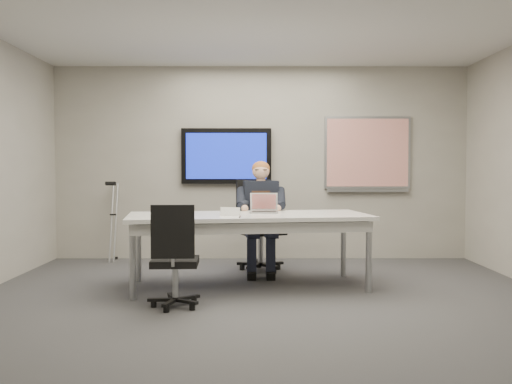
{
  "coord_description": "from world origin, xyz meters",
  "views": [
    {
      "loc": [
        -0.1,
        -5.32,
        1.32
      ],
      "look_at": [
        -0.08,
        1.1,
        1.05
      ],
      "focal_mm": 40.0,
      "sensor_mm": 36.0,
      "label": 1
    }
  ],
  "objects_px": {
    "office_chair_near": "(175,276)",
    "seated_person": "(261,229)",
    "laptop": "(264,208)",
    "office_chair_far": "(259,242)",
    "conference_table": "(248,223)"
  },
  "relations": [
    {
      "from": "laptop",
      "to": "office_chair_far",
      "type": "bearing_deg",
      "value": 96.56
    },
    {
      "from": "seated_person",
      "to": "laptop",
      "type": "xyz_separation_m",
      "value": [
        0.03,
        -0.55,
        0.3
      ]
    },
    {
      "from": "office_chair_far",
      "to": "laptop",
      "type": "bearing_deg",
      "value": -109.49
    },
    {
      "from": "office_chair_far",
      "to": "seated_person",
      "type": "bearing_deg",
      "value": -108.61
    },
    {
      "from": "office_chair_near",
      "to": "laptop",
      "type": "height_order",
      "value": "laptop"
    },
    {
      "from": "office_chair_near",
      "to": "laptop",
      "type": "bearing_deg",
      "value": -128.13
    },
    {
      "from": "conference_table",
      "to": "laptop",
      "type": "height_order",
      "value": "laptop"
    },
    {
      "from": "office_chair_far",
      "to": "office_chair_near",
      "type": "xyz_separation_m",
      "value": [
        -0.81,
        -2.01,
        -0.06
      ]
    },
    {
      "from": "conference_table",
      "to": "office_chair_far",
      "type": "distance_m",
      "value": 1.11
    },
    {
      "from": "seated_person",
      "to": "laptop",
      "type": "height_order",
      "value": "seated_person"
    },
    {
      "from": "office_chair_near",
      "to": "laptop",
      "type": "distance_m",
      "value": 1.58
    },
    {
      "from": "office_chair_near",
      "to": "seated_person",
      "type": "relative_size",
      "value": 0.7
    },
    {
      "from": "seated_person",
      "to": "conference_table",
      "type": "bearing_deg",
      "value": -107.6
    },
    {
      "from": "seated_person",
      "to": "office_chair_far",
      "type": "bearing_deg",
      "value": 87.44
    },
    {
      "from": "seated_person",
      "to": "laptop",
      "type": "relative_size",
      "value": 4.32
    }
  ]
}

